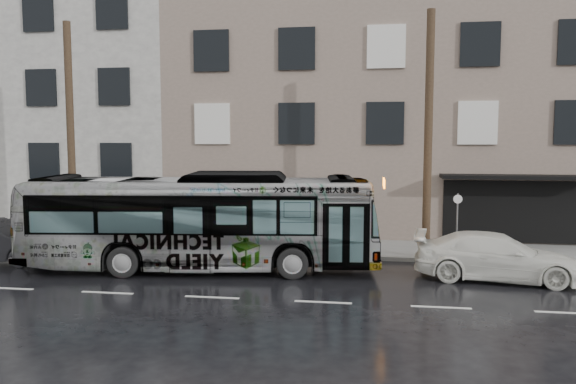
{
  "coord_description": "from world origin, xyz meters",
  "views": [
    {
      "loc": [
        4.53,
        -17.74,
        4.56
      ],
      "look_at": [
        1.45,
        2.5,
        2.59
      ],
      "focal_mm": 35.0,
      "sensor_mm": 36.0,
      "label": 1
    }
  ],
  "objects_px": {
    "utility_pole_front": "(428,136)",
    "utility_pole_rear": "(71,136)",
    "sign_post": "(457,226)",
    "bus": "(201,221)",
    "white_sedan": "(496,257)"
  },
  "relations": [
    {
      "from": "sign_post",
      "to": "bus",
      "type": "bearing_deg",
      "value": -164.39
    },
    {
      "from": "utility_pole_rear",
      "to": "sign_post",
      "type": "xyz_separation_m",
      "value": [
        15.1,
        0.0,
        -3.3
      ]
    },
    {
      "from": "sign_post",
      "to": "utility_pole_rear",
      "type": "bearing_deg",
      "value": 180.0
    },
    {
      "from": "sign_post",
      "to": "white_sedan",
      "type": "bearing_deg",
      "value": -69.4
    },
    {
      "from": "utility_pole_front",
      "to": "white_sedan",
      "type": "bearing_deg",
      "value": -50.29
    },
    {
      "from": "utility_pole_front",
      "to": "utility_pole_rear",
      "type": "xyz_separation_m",
      "value": [
        -14.0,
        0.0,
        0.0
      ]
    },
    {
      "from": "utility_pole_front",
      "to": "utility_pole_rear",
      "type": "bearing_deg",
      "value": 180.0
    },
    {
      "from": "utility_pole_front",
      "to": "bus",
      "type": "height_order",
      "value": "utility_pole_front"
    },
    {
      "from": "white_sedan",
      "to": "utility_pole_rear",
      "type": "bearing_deg",
      "value": 88.63
    },
    {
      "from": "bus",
      "to": "white_sedan",
      "type": "bearing_deg",
      "value": -96.46
    },
    {
      "from": "utility_pole_front",
      "to": "utility_pole_rear",
      "type": "relative_size",
      "value": 1.0
    },
    {
      "from": "utility_pole_rear",
      "to": "sign_post",
      "type": "relative_size",
      "value": 3.75
    },
    {
      "from": "sign_post",
      "to": "bus",
      "type": "height_order",
      "value": "bus"
    },
    {
      "from": "bus",
      "to": "utility_pole_front",
      "type": "bearing_deg",
      "value": -79.24
    },
    {
      "from": "utility_pole_front",
      "to": "bus",
      "type": "xyz_separation_m",
      "value": [
        -7.84,
        -2.5,
        -2.96
      ]
    }
  ]
}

